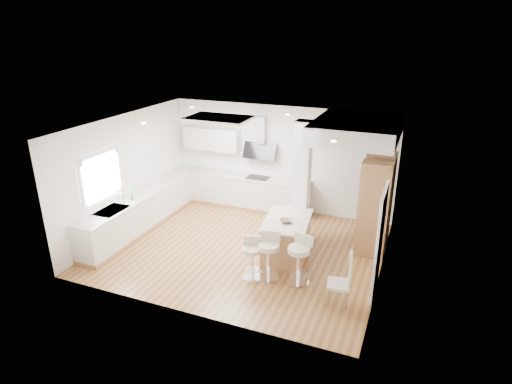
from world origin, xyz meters
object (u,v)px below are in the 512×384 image
at_px(bar_stool_b, 269,254).
at_px(bar_stool_c, 299,257).
at_px(peninsula, 287,238).
at_px(dining_chair, 344,278).
at_px(bar_stool_a, 252,256).

xyz_separation_m(bar_stool_b, bar_stool_c, (0.60, 0.06, 0.01)).
relative_size(peninsula, dining_chair, 1.47).
height_order(peninsula, bar_stool_a, peninsula).
xyz_separation_m(bar_stool_a, dining_chair, (1.84, -0.22, 0.07)).
bearing_deg(bar_stool_b, bar_stool_a, -167.04).
xyz_separation_m(bar_stool_b, dining_chair, (1.53, -0.33, 0.00)).
distance_m(bar_stool_b, dining_chair, 1.57).
relative_size(bar_stool_a, bar_stool_b, 0.88).
xyz_separation_m(bar_stool_a, bar_stool_c, (0.91, 0.17, 0.07)).
bearing_deg(bar_stool_a, bar_stool_c, -7.96).
bearing_deg(bar_stool_c, bar_stool_b, -158.25).
relative_size(bar_stool_b, dining_chair, 0.95).
bearing_deg(dining_chair, peninsula, 129.11).
xyz_separation_m(bar_stool_c, dining_chair, (0.93, -0.39, -0.01)).
height_order(peninsula, bar_stool_b, bar_stool_b).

